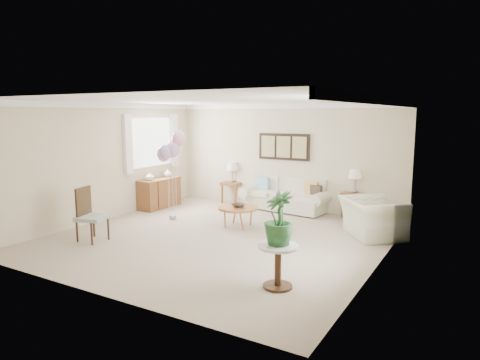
{
  "coord_description": "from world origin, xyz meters",
  "views": [
    {
      "loc": [
        4.37,
        -6.66,
        2.36
      ],
      "look_at": [
        0.13,
        0.6,
        1.05
      ],
      "focal_mm": 32.0,
      "sensor_mm": 36.0,
      "label": 1
    }
  ],
  "objects_px": {
    "sofa": "(287,197)",
    "balloon_cluster": "(171,148)",
    "coffee_table": "(238,208)",
    "armchair": "(372,218)",
    "accent_chair": "(89,213)"
  },
  "relations": [
    {
      "from": "armchair",
      "to": "balloon_cluster",
      "type": "distance_m",
      "value": 4.46
    },
    {
      "from": "sofa",
      "to": "coffee_table",
      "type": "xyz_separation_m",
      "value": [
        -0.23,
        -1.96,
        0.08
      ]
    },
    {
      "from": "sofa",
      "to": "balloon_cluster",
      "type": "xyz_separation_m",
      "value": [
        -1.83,
        -2.16,
        1.29
      ]
    },
    {
      "from": "sofa",
      "to": "balloon_cluster",
      "type": "bearing_deg",
      "value": -130.25
    },
    {
      "from": "armchair",
      "to": "accent_chair",
      "type": "relative_size",
      "value": 1.14
    },
    {
      "from": "sofa",
      "to": "accent_chair",
      "type": "distance_m",
      "value": 4.72
    },
    {
      "from": "sofa",
      "to": "accent_chair",
      "type": "height_order",
      "value": "accent_chair"
    },
    {
      "from": "accent_chair",
      "to": "balloon_cluster",
      "type": "relative_size",
      "value": 0.5
    },
    {
      "from": "sofa",
      "to": "coffee_table",
      "type": "height_order",
      "value": "sofa"
    },
    {
      "from": "balloon_cluster",
      "to": "sofa",
      "type": "bearing_deg",
      "value": 49.75
    },
    {
      "from": "armchair",
      "to": "balloon_cluster",
      "type": "height_order",
      "value": "balloon_cluster"
    },
    {
      "from": "balloon_cluster",
      "to": "accent_chair",
      "type": "bearing_deg",
      "value": -98.69
    },
    {
      "from": "coffee_table",
      "to": "balloon_cluster",
      "type": "xyz_separation_m",
      "value": [
        -1.59,
        -0.2,
        1.21
      ]
    },
    {
      "from": "accent_chair",
      "to": "balloon_cluster",
      "type": "xyz_separation_m",
      "value": [
        0.31,
        2.04,
        1.09
      ]
    },
    {
      "from": "sofa",
      "to": "coffee_table",
      "type": "bearing_deg",
      "value": -96.77
    }
  ]
}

